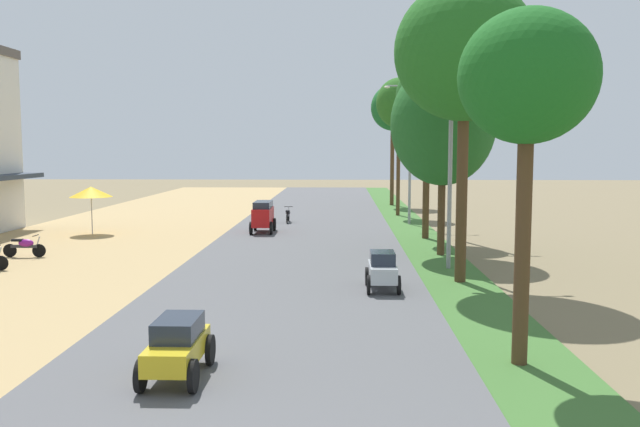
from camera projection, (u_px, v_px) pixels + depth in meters
name	position (u px, v px, depth m)	size (l,w,h in m)	color
parked_motorbike_third	(25.00, 246.00, 27.78)	(1.80, 0.54, 0.94)	black
vendor_umbrella	(91.00, 192.00, 35.07)	(2.20, 2.20, 2.52)	#99999E
median_tree_nearest	(528.00, 80.00, 13.56)	(2.84, 2.84, 7.42)	#4C351E
median_tree_second	(465.00, 52.00, 22.03)	(4.69, 4.69, 10.08)	#4C351E
median_tree_third	(443.00, 124.00, 27.94)	(4.41, 4.41, 8.17)	#4C351E
median_tree_fourth	(427.00, 97.00, 32.97)	(3.15, 3.15, 8.75)	#4C351E
median_tree_fifth	(399.00, 104.00, 44.29)	(3.05, 3.05, 9.21)	#4C351E
median_tree_sixth	(393.00, 108.00, 52.26)	(3.44, 3.44, 9.51)	#4C351E
streetlamp_near	(451.00, 146.00, 24.85)	(3.16, 0.20, 8.07)	gray
streetlamp_mid	(410.00, 144.00, 39.45)	(3.16, 0.20, 8.35)	gray
utility_pole_near	(460.00, 145.00, 32.87)	(1.80, 0.20, 9.14)	brown
car_sedan_yellow	(178.00, 345.00, 13.18)	(1.10, 2.26, 1.19)	gold
car_hatchback_silver	(382.00, 269.00, 21.33)	(1.04, 2.00, 1.23)	#B7BCC1
car_van_red	(263.00, 215.00, 35.72)	(1.19, 2.41, 1.67)	red
motorbike_ahead_second	(288.00, 214.00, 40.56)	(0.54, 1.80, 0.94)	black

